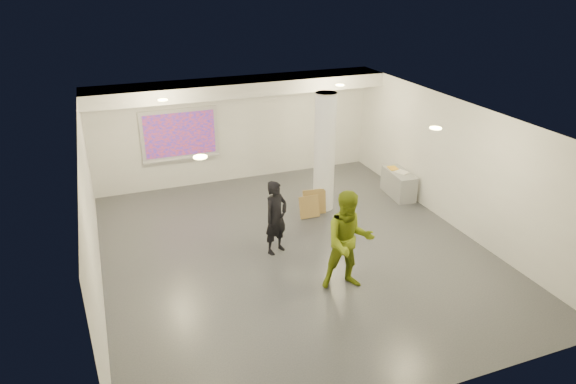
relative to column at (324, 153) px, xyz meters
name	(u,v)px	position (x,y,z in m)	size (l,w,h in m)	color
floor	(294,251)	(-1.50, -1.80, -1.50)	(8.00, 9.00, 0.01)	#393B41
ceiling	(295,118)	(-1.50, -1.80, 1.50)	(8.00, 9.00, 0.01)	white
wall_back	(236,129)	(-1.50, 2.70, 0.00)	(8.00, 0.01, 3.00)	silver
wall_front	(420,314)	(-1.50, -6.30, 0.00)	(8.00, 0.01, 3.00)	silver
wall_left	(91,219)	(-5.50, -1.80, 0.00)	(0.01, 9.00, 3.00)	silver
wall_right	(454,164)	(2.50, -1.80, 0.00)	(0.01, 9.00, 3.00)	silver
soffit_band	(240,87)	(-1.50, 2.15, 1.32)	(8.00, 1.10, 0.36)	silver
downlight_nw	(163,100)	(-3.70, 0.70, 1.48)	(0.22, 0.22, 0.02)	#FFEF87
downlight_ne	(340,85)	(0.70, 0.70, 1.48)	(0.22, 0.22, 0.02)	#FFEF87
downlight_sw	(200,157)	(-3.70, -3.30, 1.48)	(0.22, 0.22, 0.02)	#FFEF87
downlight_se	(436,128)	(0.70, -3.30, 1.48)	(0.22, 0.22, 0.02)	#FFEF87
column	(324,153)	(0.00, 0.00, 0.00)	(0.52, 0.52, 3.00)	white
projection_screen	(180,135)	(-3.10, 2.65, 0.03)	(2.10, 0.13, 1.42)	silver
credenza	(399,184)	(2.22, -0.03, -1.15)	(0.49, 1.18, 0.69)	gray
papers_stack	(402,172)	(2.25, -0.10, -0.80)	(0.27, 0.34, 0.02)	white
postit_pad	(393,168)	(2.17, 0.23, -0.79)	(0.22, 0.30, 0.03)	yellow
cardboard_back	(314,202)	(-0.35, -0.23, -1.18)	(0.59, 0.05, 0.64)	olive
cardboard_front	(309,207)	(-0.54, -0.37, -1.23)	(0.50, 0.05, 0.55)	olive
woman	(276,218)	(-1.87, -1.66, -0.68)	(0.60, 0.39, 1.65)	black
man	(349,241)	(-1.04, -3.40, -0.50)	(0.97, 0.76, 1.99)	olive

